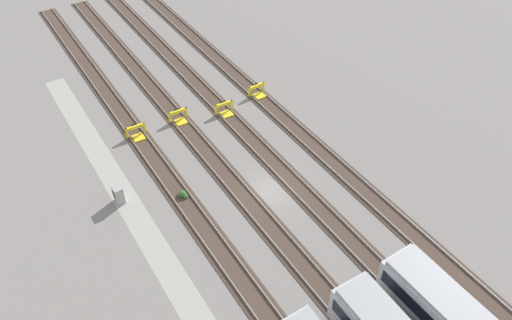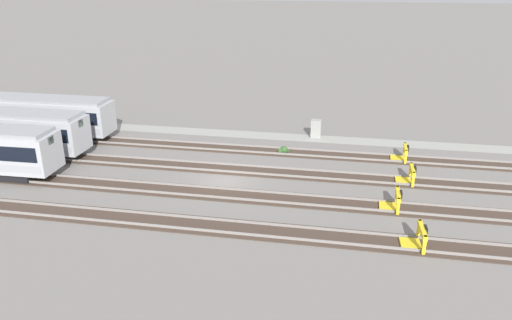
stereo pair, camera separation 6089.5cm
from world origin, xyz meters
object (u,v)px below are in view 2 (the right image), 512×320
Objects in this scene: bumper_stop_nearest_track at (402,154)px; electrical_cabinet at (316,129)px; bumper_stop_far_inner_track at (417,238)px; weed_clump at (284,150)px; subway_car_front_row_centre at (16,114)px; bumper_stop_near_inner_track at (408,176)px; bumper_stop_middle_track at (393,201)px.

electrical_cabinet reaches higher than bumper_stop_nearest_track.
bumper_stop_far_inner_track is at bearing 110.93° from electrical_cabinet.
weed_clump is (2.32, 4.65, -0.56)m from electrical_cabinet.
electrical_cabinet is (7.17, -4.49, 0.29)m from bumper_stop_nearest_track.
subway_car_front_row_centre is 36.21m from bumper_stop_far_inner_track.
bumper_stop_near_inner_track is (-0.07, 4.49, 0.00)m from bumper_stop_nearest_track.
bumper_stop_near_inner_track is 1.25× the size of electrical_cabinet.
bumper_stop_far_inner_track is (-0.95, 4.49, 0.00)m from bumper_stop_middle_track.
bumper_stop_near_inner_track is 8.97m from bumper_stop_far_inner_track.
subway_car_front_row_centre is 9.00× the size of bumper_stop_near_inner_track.
bumper_stop_middle_track is 1.00× the size of bumper_stop_far_inner_track.
subway_car_front_row_centre reaches higher than weed_clump.
weed_clump is at bearing 63.51° from electrical_cabinet.
bumper_stop_middle_track is at bearing -78.10° from bumper_stop_far_inner_track.
electrical_cabinet reaches higher than weed_clump.
bumper_stop_far_inner_track is (0.38, 8.96, 0.00)m from bumper_stop_near_inner_track.
subway_car_front_row_centre is 33.93m from bumper_stop_nearest_track.
electrical_cabinet is (7.24, -8.98, 0.29)m from bumper_stop_near_inner_track.
bumper_stop_middle_track is 12.05m from weed_clump.
subway_car_front_row_centre is 27.13m from electrical_cabinet.
bumper_stop_near_inner_track is 2.17× the size of weed_clump.
subway_car_front_row_centre is 24.47m from weed_clump.
bumper_stop_far_inner_track is at bearing 124.64° from weed_clump.
bumper_stop_near_inner_track is 11.54m from electrical_cabinet.
subway_car_front_row_centre is 11.25× the size of electrical_cabinet.
weed_clump is at bearing -46.89° from bumper_stop_middle_track.
weed_clump is (8.23, -8.80, -0.27)m from bumper_stop_middle_track.
electrical_cabinet is at bearing -32.08° from bumper_stop_nearest_track.
bumper_stop_nearest_track is 13.45m from bumper_stop_far_inner_track.
weed_clump is (-24.41, 0.16, -1.80)m from subway_car_front_row_centre.
bumper_stop_near_inner_track is 4.66m from bumper_stop_middle_track.
bumper_stop_nearest_track and bumper_stop_near_inner_track have the same top height.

